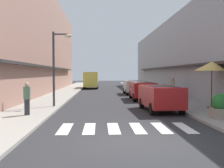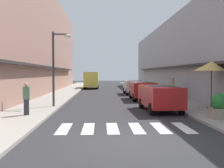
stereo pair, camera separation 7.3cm
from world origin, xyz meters
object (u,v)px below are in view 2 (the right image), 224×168
at_px(parked_car_near, 160,95).
at_px(street_lamp, 57,60).
at_px(delivery_van, 91,79).
at_px(pedestrian_walking_near, 26,98).
at_px(pedestrian_walking_far, 172,87).
at_px(parked_car_mid, 142,89).
at_px(planter_corner, 220,106).
at_px(cafe_umbrella, 212,66).
at_px(parked_car_far, 133,85).

height_order(parked_car_near, street_lamp, street_lamp).
height_order(parked_car_near, delivery_van, delivery_van).
height_order(pedestrian_walking_near, pedestrian_walking_far, pedestrian_walking_far).
relative_size(parked_car_near, street_lamp, 0.91).
xyz_separation_m(parked_car_mid, street_lamp, (-6.13, -4.87, 2.09)).
bearing_deg(pedestrian_walking_near, street_lamp, -129.86).
xyz_separation_m(parked_car_mid, pedestrian_walking_near, (-7.05, -8.38, 0.04)).
distance_m(street_lamp, planter_corner, 9.83).
bearing_deg(planter_corner, pedestrian_walking_far, 86.87).
relative_size(street_lamp, cafe_umbrella, 1.68).
bearing_deg(parked_car_near, delivery_van, 101.41).
distance_m(parked_car_near, parked_car_mid, 6.59).
xyz_separation_m(parked_car_near, pedestrian_walking_far, (2.66, 7.11, 0.14)).
bearing_deg(pedestrian_walking_near, planter_corner, 146.53).
distance_m(parked_car_near, cafe_umbrella, 3.59).
bearing_deg(parked_car_far, parked_car_mid, -90.00).
xyz_separation_m(parked_car_mid, delivery_van, (-4.72, 16.82, 0.48)).
distance_m(parked_car_far, delivery_van, 11.85).
xyz_separation_m(parked_car_mid, parked_car_far, (-0.00, 5.97, -0.00)).
distance_m(parked_car_near, pedestrian_walking_far, 7.60).
distance_m(parked_car_near, parked_car_far, 12.56).
height_order(street_lamp, cafe_umbrella, street_lamp).
relative_size(parked_car_mid, cafe_umbrella, 1.54).
relative_size(parked_car_far, planter_corner, 3.44).
bearing_deg(parked_car_near, planter_corner, -56.16).
height_order(parked_car_mid, parked_car_far, same).
bearing_deg(pedestrian_walking_far, parked_car_far, -50.40).
bearing_deg(street_lamp, pedestrian_walking_far, 31.54).
xyz_separation_m(cafe_umbrella, pedestrian_walking_near, (-10.21, -2.17, -1.62)).
xyz_separation_m(delivery_van, pedestrian_walking_near, (-2.33, -25.20, -0.44)).
bearing_deg(planter_corner, parked_car_mid, 102.19).
bearing_deg(pedestrian_walking_far, delivery_van, -52.07).
bearing_deg(parked_car_far, street_lamp, -119.48).
distance_m(delivery_van, street_lamp, 21.79).
distance_m(parked_car_mid, planter_corner, 9.95).
height_order(parked_car_far, delivery_van, delivery_van).
bearing_deg(planter_corner, cafe_umbrella, 73.28).
relative_size(planter_corner, pedestrian_walking_far, 0.64).
bearing_deg(pedestrian_walking_near, cafe_umbrella, 166.92).
distance_m(street_lamp, pedestrian_walking_far, 10.49).
bearing_deg(parked_car_mid, delivery_van, 105.69).
relative_size(parked_car_mid, pedestrian_walking_far, 2.39).
relative_size(parked_car_mid, parked_car_far, 1.08).
bearing_deg(parked_car_mid, pedestrian_walking_near, -130.09).
bearing_deg(planter_corner, parked_car_far, 97.62).
bearing_deg(planter_corner, delivery_van, 104.42).
xyz_separation_m(parked_car_near, parked_car_far, (0.00, 12.56, -0.00)).
bearing_deg(pedestrian_walking_far, street_lamp, 45.09).
relative_size(parked_car_near, pedestrian_walking_near, 2.62).
bearing_deg(cafe_umbrella, parked_car_mid, 116.96).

